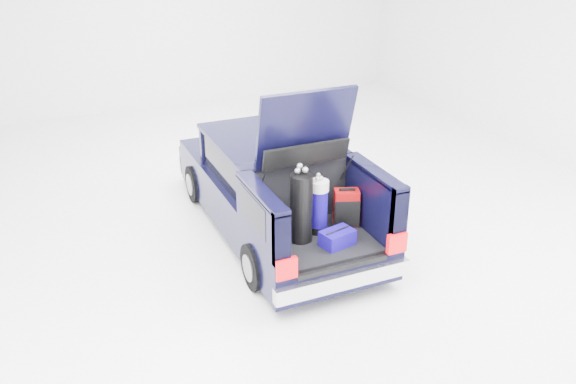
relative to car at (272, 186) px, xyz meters
name	(u,v)px	position (x,y,z in m)	size (l,w,h in m)	color
ground	(275,229)	(0.00, -0.11, -0.67)	(14.00, 14.00, 0.00)	white
car	(272,186)	(0.00, 0.00, 0.00)	(1.87, 4.65, 2.47)	black
red_suitcase	(347,208)	(0.50, -1.40, 0.18)	(0.37, 0.32, 0.54)	#810405
black_golf_bag	(301,208)	(-0.22, -1.54, 0.39)	(0.37, 0.40, 1.03)	black
blue_golf_bag	(319,206)	(0.08, -1.42, 0.30)	(0.28, 0.28, 0.82)	black
blue_duffel	(337,238)	(0.15, -1.82, 0.03)	(0.47, 0.36, 0.22)	#11046D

